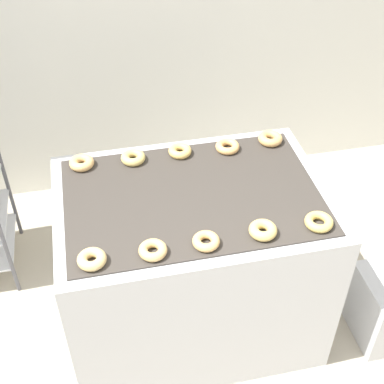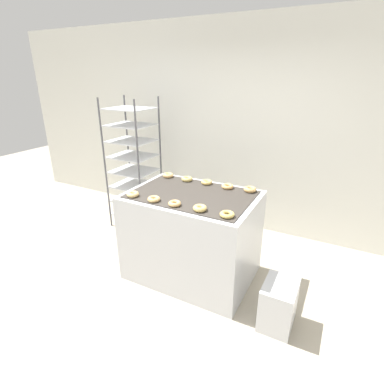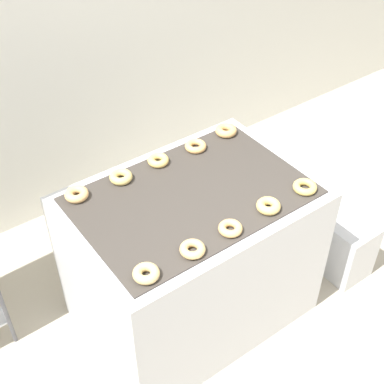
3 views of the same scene
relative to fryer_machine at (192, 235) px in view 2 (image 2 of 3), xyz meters
name	(u,v)px [view 2 (image 2 of 3)]	position (x,y,z in m)	size (l,w,h in m)	color
ground_plane	(157,313)	(0.00, -0.71, -0.48)	(14.00, 14.00, 0.00)	#B2A893
wall_back	(240,130)	(0.00, 1.41, 0.92)	(8.00, 0.05, 2.80)	silver
fryer_machine	(192,235)	(0.00, 0.00, 0.00)	(1.31, 0.92, 0.97)	silver
baking_rack_cart	(133,164)	(-1.30, 0.70, 0.45)	(0.60, 0.54, 1.83)	#4C4C51
glaze_bin	(278,305)	(1.02, -0.31, -0.27)	(0.28, 0.37, 0.42)	silver
donut_near_leftmost	(133,194)	(-0.50, -0.33, 0.51)	(0.12, 0.12, 0.04)	#D6B571
donut_near_left	(154,199)	(-0.24, -0.33, 0.50)	(0.12, 0.12, 0.04)	tan
donut_near_center	(175,203)	(-0.01, -0.33, 0.50)	(0.12, 0.12, 0.04)	#E1B068
donut_near_right	(200,208)	(0.25, -0.32, 0.51)	(0.13, 0.13, 0.05)	#DBBB67
donut_near_rightmost	(227,214)	(0.51, -0.32, 0.50)	(0.13, 0.13, 0.04)	#D7B95F
donut_far_leftmost	(168,175)	(-0.50, 0.34, 0.51)	(0.13, 0.13, 0.04)	#DEAC69
donut_far_left	(187,179)	(-0.24, 0.33, 0.51)	(0.13, 0.13, 0.04)	#D5BA68
donut_far_center	(207,182)	(0.01, 0.34, 0.50)	(0.12, 0.12, 0.04)	#E2BC64
donut_far_right	(228,186)	(0.26, 0.32, 0.50)	(0.13, 0.13, 0.04)	#E4AB63
donut_far_rightmost	(250,189)	(0.50, 0.34, 0.51)	(0.13, 0.13, 0.05)	tan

